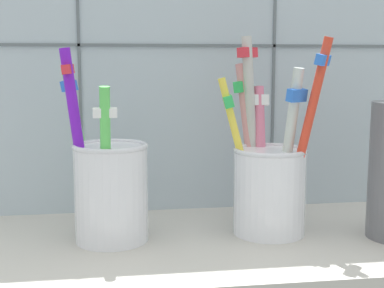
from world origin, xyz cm
name	(u,v)px	position (x,y,z in cm)	size (l,w,h in cm)	color
counter_slab	(194,250)	(0.00, 0.00, 1.00)	(64.00, 22.00, 2.00)	#BCB7AD
tile_wall_back	(178,25)	(0.00, 12.00, 22.50)	(64.00, 2.20, 45.00)	#B2C1CC
toothbrush_cup_left	(109,187)	(-7.74, 1.10, 7.06)	(8.13, 8.40, 17.81)	white
toothbrush_cup_right	(269,180)	(7.52, 1.30, 7.26)	(9.90, 9.17, 19.06)	white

